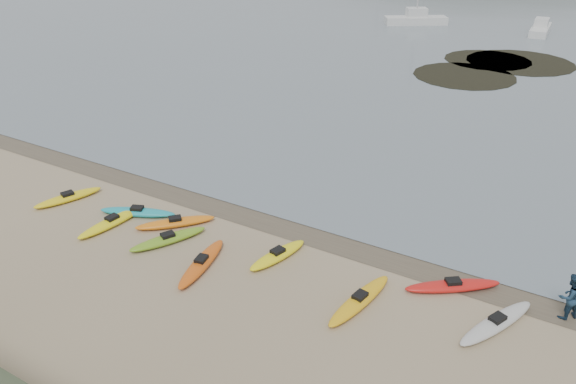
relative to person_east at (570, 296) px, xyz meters
The scene contains 5 objects.
ground 11.90m from the person_east, behind, with size 600.00×600.00×0.00m, color tan.
wet_sand 11.88m from the person_east, behind, with size 60.00×60.00×0.00m, color brown.
kayaks 12.74m from the person_east, 168.32° to the right, with size 22.17×6.90×0.34m.
person_east is the anchor object (origin of this frame).
kelp_mats 34.71m from the person_east, 106.31° to the left, with size 12.15×15.86×0.04m.
Camera 1 is at (11.28, -19.20, 13.15)m, focal length 35.00 mm.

